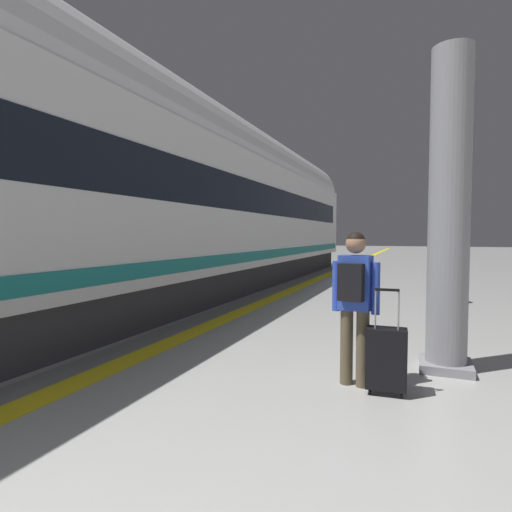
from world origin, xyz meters
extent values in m
cube|color=yellow|center=(-0.83, 10.00, 0.00)|extent=(0.36, 80.00, 0.01)
cube|color=slate|center=(-1.14, 10.00, 0.00)|extent=(0.58, 80.00, 0.01)
cube|color=#38383D|center=(-2.90, 6.10, 0.35)|extent=(2.67, 30.10, 0.70)
cube|color=white|center=(-2.90, 6.10, 2.15)|extent=(2.90, 31.36, 2.90)
cylinder|color=white|center=(-2.90, 6.10, 3.55)|extent=(2.84, 30.73, 2.84)
cube|color=black|center=(-2.90, 6.10, 2.50)|extent=(2.93, 29.48, 0.80)
cube|color=#197F7F|center=(-2.90, 6.10, 1.00)|extent=(2.94, 30.73, 0.24)
cube|color=gray|center=(-4.36, 10.80, 1.90)|extent=(0.02, 0.90, 2.00)
cylinder|color=brown|center=(1.79, 5.29, 0.39)|extent=(0.13, 0.13, 0.78)
cylinder|color=brown|center=(1.95, 5.26, 0.39)|extent=(0.13, 0.13, 0.78)
cube|color=blue|center=(1.87, 5.27, 1.06)|extent=(0.34, 0.23, 0.56)
cylinder|color=blue|center=(1.67, 5.32, 1.01)|extent=(0.08, 0.08, 0.52)
cylinder|color=blue|center=(2.07, 5.25, 1.01)|extent=(0.08, 0.08, 0.52)
sphere|color=#A37556|center=(1.87, 5.27, 1.45)|extent=(0.20, 0.20, 0.20)
sphere|color=black|center=(1.87, 5.27, 1.48)|extent=(0.19, 0.19, 0.19)
cube|color=black|center=(1.85, 5.14, 1.07)|extent=(0.26, 0.17, 0.37)
cube|color=black|center=(2.19, 5.15, 0.35)|extent=(0.39, 0.24, 0.58)
cube|color=black|center=(2.18, 5.27, 0.28)|extent=(0.31, 0.03, 0.32)
cylinder|color=black|center=(2.05, 5.07, 0.03)|extent=(0.02, 0.06, 0.06)
cylinder|color=black|center=(2.33, 5.09, 0.03)|extent=(0.02, 0.06, 0.06)
cylinder|color=gray|center=(2.09, 5.09, 0.83)|extent=(0.02, 0.02, 0.38)
cylinder|color=gray|center=(2.30, 5.10, 0.83)|extent=(0.02, 0.02, 0.38)
cube|color=black|center=(2.19, 5.09, 1.02)|extent=(0.22, 0.04, 0.02)
cylinder|color=gray|center=(2.77, 6.14, 1.80)|extent=(0.44, 0.44, 3.60)
cube|color=gray|center=(2.77, 6.14, 0.05)|extent=(0.56, 0.56, 0.10)
cylinder|color=#2D6638|center=(3.02, 11.22, 0.42)|extent=(0.44, 0.44, 0.85)
cylinder|color=#262628|center=(3.02, 11.22, 0.88)|extent=(0.46, 0.46, 0.06)
camera|label=1|loc=(2.47, 1.04, 1.54)|focal=28.92mm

